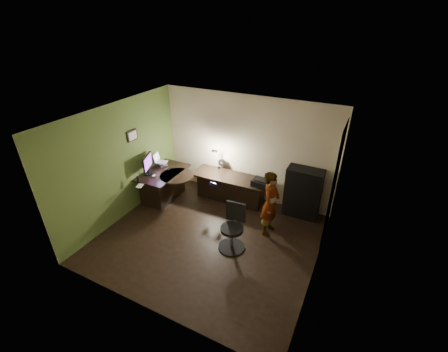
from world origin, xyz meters
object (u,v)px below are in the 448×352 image
at_px(desk_left, 164,185).
at_px(monitor, 148,167).
at_px(cabinet, 303,193).
at_px(office_chair, 232,229).
at_px(desk_right, 229,188).
at_px(person, 271,204).

bearing_deg(desk_left, monitor, -132.79).
bearing_deg(cabinet, desk_left, -165.27).
xyz_separation_m(monitor, office_chair, (2.63, -0.68, -0.49)).
bearing_deg(desk_right, monitor, -153.77).
xyz_separation_m(desk_left, cabinet, (3.38, 0.88, 0.22)).
bearing_deg(person, desk_left, 90.63).
height_order(desk_left, person, person).
relative_size(monitor, person, 0.37).
bearing_deg(office_chair, monitor, 160.08).
relative_size(office_chair, person, 0.67).
height_order(desk_left, monitor, monitor).
relative_size(desk_left, person, 0.91).
xyz_separation_m(desk_right, cabinet, (1.81, 0.22, 0.26)).
height_order(cabinet, person, person).
distance_m(desk_right, monitor, 2.13).
bearing_deg(desk_left, person, -2.33).
distance_m(cabinet, monitor, 3.81).
height_order(monitor, person, person).
relative_size(desk_right, office_chair, 1.91).
relative_size(desk_left, office_chair, 1.36).
bearing_deg(monitor, desk_right, 6.33).
bearing_deg(cabinet, office_chair, -118.17).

